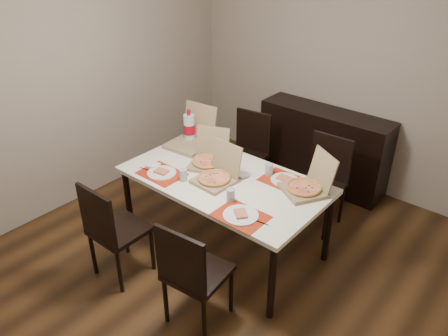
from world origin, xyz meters
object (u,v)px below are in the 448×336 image
Objects in this scene: dip_bowl at (243,176)px; pizza_box_center at (217,176)px; chair_far_left at (248,150)px; chair_far_right at (324,178)px; chair_near_right at (192,272)px; dining_table at (224,184)px; sideboard at (323,147)px; chair_near_left at (112,228)px; soda_bottle at (189,128)px.

pizza_box_center is at bearing -121.65° from dip_bowl.
chair_far_right is (0.95, -0.01, 0.00)m from chair_far_left.
chair_near_right is 2.00m from chair_far_left.
dining_table is at bearing 81.92° from pizza_box_center.
pizza_box_center is at bearing -93.89° from sideboard.
sideboard is at bearing 52.13° from chair_far_left.
dip_bowl is at bearing -89.63° from sideboard.
dip_bowl is (0.13, 0.21, -0.04)m from pizza_box_center.
chair_near_left is 1.00× the size of chair_far_right.
chair_far_left is (0.00, 1.86, 0.00)m from chair_near_left.
sideboard is 1.61× the size of chair_near_right.
chair_near_right is (0.42, -0.86, -0.17)m from dining_table.
dip_bowl is at bearing -55.71° from chair_far_left.
chair_far_left is at bearing 115.20° from dining_table.
chair_near_left is (-0.55, -2.56, 0.06)m from sideboard.
dining_table is at bearing -64.80° from chair_far_left.
soda_bottle reaches higher than sideboard.
chair_far_right is (0.08, 1.80, 0.00)m from chair_near_right.
chair_far_right reaches higher than sideboard.
dining_table is 1.94× the size of chair_far_right.
chair_near_left is (-0.45, -0.92, -0.17)m from dining_table.
dip_bowl is (0.56, 1.04, 0.25)m from chair_near_left.
dip_bowl is at bearing -14.09° from soda_bottle.
soda_bottle is (-0.74, 0.34, 0.21)m from dining_table.
chair_near_left and chair_far_left have the same top height.
sideboard is 0.83× the size of dining_table.
sideboard is at bearing 97.11° from chair_near_right.
pizza_box_center reaches higher than chair_far_left.
chair_near_left and chair_near_right have the same top height.
chair_near_left is at bearing -115.94° from dining_table.
chair_far_right is at bearing -0.39° from chair_far_left.
chair_far_left is (-0.55, -0.71, 0.06)m from sideboard.
pizza_box_center is (0.43, 0.83, 0.29)m from chair_near_left.
chair_near_left is 1.21m from dip_bowl.
chair_near_left is at bearing -90.06° from chair_far_left.
sideboard is 1.62m from soda_bottle.
soda_bottle is at bearing 134.02° from chair_near_right.
dip_bowl is 0.29× the size of soda_bottle.
dip_bowl is at bearing -115.42° from chair_far_right.
chair_near_right and chair_far_left have the same top height.
dining_table is 0.15m from pizza_box_center.
chair_near_left reaches higher than dining_table.
dining_table is at bearing -24.46° from soda_bottle.
chair_near_right and chair_far_right have the same top height.
chair_near_left is 0.87m from chair_near_right.
dining_table is 0.19m from dip_bowl.
chair_far_right is at bearing 87.36° from chair_near_right.
chair_far_left is 1.02m from dip_bowl.
chair_far_right is 0.94m from dip_bowl.
soda_bottle is (-1.16, 1.20, 0.39)m from chair_near_right.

